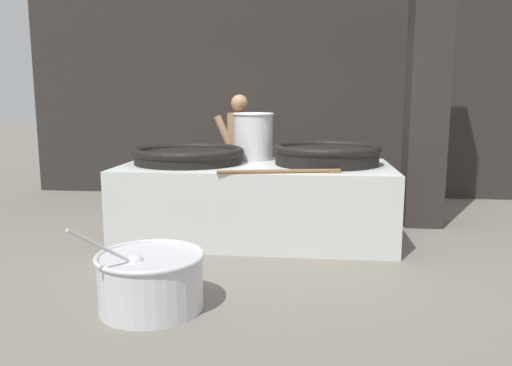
% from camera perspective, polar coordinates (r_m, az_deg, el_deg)
% --- Properties ---
extents(ground_plane, '(60.00, 60.00, 0.00)m').
position_cam_1_polar(ground_plane, '(5.83, 0.00, -6.15)').
color(ground_plane, slate).
extents(back_wall, '(8.18, 0.24, 4.16)m').
position_cam_1_polar(back_wall, '(8.33, 2.08, 12.98)').
color(back_wall, '#2D2826').
rests_on(back_wall, ground_plane).
extents(support_pillar, '(0.46, 0.46, 4.16)m').
position_cam_1_polar(support_pillar, '(6.57, 19.17, 13.42)').
color(support_pillar, '#2D2826').
rests_on(support_pillar, ground_plane).
extents(hearth_platform, '(3.04, 1.49, 0.84)m').
position_cam_1_polar(hearth_platform, '(5.73, 0.00, -2.08)').
color(hearth_platform, silver).
rests_on(hearth_platform, ground_plane).
extents(giant_wok_near, '(1.29, 1.29, 0.18)m').
position_cam_1_polar(giant_wok_near, '(5.84, -7.72, 3.21)').
color(giant_wok_near, black).
rests_on(giant_wok_near, hearth_platform).
extents(giant_wok_far, '(1.22, 1.22, 0.23)m').
position_cam_1_polar(giant_wok_far, '(5.73, 8.08, 3.34)').
color(giant_wok_far, black).
rests_on(giant_wok_far, hearth_platform).
extents(stock_pot, '(0.51, 0.51, 0.57)m').
position_cam_1_polar(stock_pot, '(6.11, -0.31, 5.44)').
color(stock_pot, silver).
rests_on(stock_pot, hearth_platform).
extents(stirring_paddle, '(1.24, 0.31, 0.04)m').
position_cam_1_polar(stirring_paddle, '(5.00, 3.33, 1.33)').
color(stirring_paddle, brown).
rests_on(stirring_paddle, hearth_platform).
extents(cook, '(0.45, 0.64, 1.64)m').
position_cam_1_polar(cook, '(6.79, -1.95, 3.71)').
color(cook, '#9E7551').
rests_on(cook, ground_plane).
extents(prep_bowl_vegetables, '(0.82, 0.96, 0.76)m').
position_cam_1_polar(prep_bowl_vegetables, '(3.92, -11.94, -10.59)').
color(prep_bowl_vegetables, silver).
rests_on(prep_bowl_vegetables, ground_plane).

